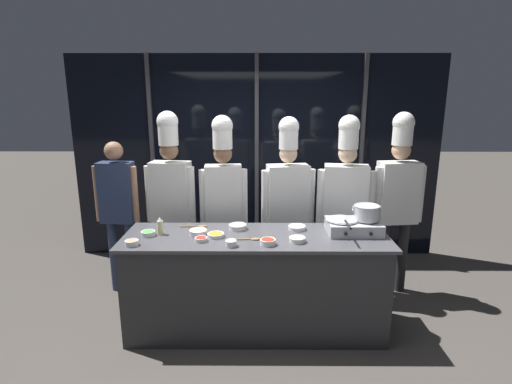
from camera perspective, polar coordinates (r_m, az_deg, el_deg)
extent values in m
plane|color=#47423D|center=(4.09, -0.02, -18.71)|extent=(24.00, 24.00, 0.00)
cube|color=black|center=(5.38, 0.10, 4.76)|extent=(4.89, 0.04, 2.70)
cube|color=#47474C|center=(5.51, -14.51, 4.55)|extent=(0.05, 0.05, 2.70)
cube|color=#47474C|center=(5.33, 0.10, 4.68)|extent=(0.05, 0.05, 2.70)
cube|color=#47474C|center=(5.50, 14.73, 4.52)|extent=(0.05, 0.05, 2.70)
cube|color=#2D2D30|center=(3.86, -0.02, -13.02)|extent=(2.35, 0.71, 0.91)
cube|color=#47474C|center=(3.68, -0.02, -6.47)|extent=(2.43, 0.75, 0.03)
cube|color=#B2B5BA|center=(3.84, 13.76, -4.86)|extent=(0.49, 0.36, 0.11)
cylinder|color=black|center=(3.79, 12.17, -3.98)|extent=(0.19, 0.19, 0.01)
cylinder|color=black|center=(3.64, 12.71, -5.84)|extent=(0.03, 0.01, 0.03)
cylinder|color=black|center=(3.85, 15.43, -3.93)|extent=(0.19, 0.19, 0.01)
cylinder|color=black|center=(3.69, 16.12, -5.76)|extent=(0.03, 0.01, 0.03)
cylinder|color=#ADAFB5|center=(3.79, 12.17, -3.84)|extent=(0.28, 0.28, 0.01)
cone|color=#ADAFB5|center=(3.78, 12.19, -3.52)|extent=(0.29, 0.29, 0.05)
cylinder|color=black|center=(3.55, 13.00, -4.56)|extent=(0.02, 0.22, 0.02)
cylinder|color=#B7BABF|center=(3.82, 15.50, -2.88)|extent=(0.23, 0.23, 0.14)
torus|color=#B7BABF|center=(3.81, 15.57, -1.90)|extent=(0.23, 0.23, 0.01)
torus|color=#B7BABF|center=(3.78, 13.70, -2.27)|extent=(0.01, 0.05, 0.05)
torus|color=#B7BABF|center=(3.85, 17.36, -2.24)|extent=(0.01, 0.05, 0.05)
cylinder|color=beige|center=(3.79, -13.52, -4.97)|extent=(0.05, 0.05, 0.13)
cone|color=white|center=(3.76, -13.59, -3.76)|extent=(0.05, 0.05, 0.04)
cylinder|color=white|center=(3.56, -7.84, -6.74)|extent=(0.11, 0.11, 0.03)
torus|color=white|center=(3.56, -7.85, -6.49)|extent=(0.11, 0.11, 0.01)
cylinder|color=red|center=(3.56, -7.84, -6.59)|extent=(0.09, 0.09, 0.02)
cylinder|color=white|center=(3.65, -5.77, -6.16)|extent=(0.15, 0.15, 0.03)
torus|color=white|center=(3.65, -5.78, -5.94)|extent=(0.15, 0.15, 0.01)
cylinder|color=orange|center=(3.65, -5.78, -6.03)|extent=(0.12, 0.12, 0.02)
cylinder|color=white|center=(3.60, -17.33, -6.97)|extent=(0.11, 0.11, 0.04)
torus|color=white|center=(3.59, -17.36, -6.64)|extent=(0.12, 0.12, 0.01)
cylinder|color=#9E896B|center=(3.59, -17.34, -6.79)|extent=(0.09, 0.09, 0.02)
cylinder|color=white|center=(3.45, 1.71, -7.17)|extent=(0.13, 0.13, 0.05)
torus|color=white|center=(3.44, 1.71, -6.81)|extent=(0.14, 0.14, 0.01)
cylinder|color=#B22D1E|center=(3.45, 1.71, -6.98)|extent=(0.11, 0.11, 0.03)
cylinder|color=white|center=(3.71, -8.25, -5.77)|extent=(0.16, 0.16, 0.05)
torus|color=white|center=(3.70, -8.26, -5.38)|extent=(0.16, 0.16, 0.01)
cylinder|color=silver|center=(3.70, -8.25, -5.56)|extent=(0.13, 0.13, 0.03)
cylinder|color=white|center=(3.85, 5.87, -5.10)|extent=(0.16, 0.16, 0.03)
torus|color=white|center=(3.84, 5.88, -4.86)|extent=(0.17, 0.17, 0.01)
cylinder|color=silver|center=(3.84, 5.88, -4.96)|extent=(0.13, 0.13, 0.02)
cylinder|color=white|center=(3.79, -15.14, -5.75)|extent=(0.13, 0.13, 0.04)
torus|color=white|center=(3.79, -15.16, -5.46)|extent=(0.13, 0.13, 0.01)
cylinder|color=#4C9E47|center=(3.79, -15.15, -5.59)|extent=(0.11, 0.11, 0.02)
cylinder|color=white|center=(3.42, -3.60, -7.35)|extent=(0.10, 0.10, 0.05)
torus|color=white|center=(3.41, -3.60, -6.95)|extent=(0.10, 0.10, 0.01)
cylinder|color=silver|center=(3.42, -3.60, -7.14)|extent=(0.08, 0.08, 0.03)
cylinder|color=white|center=(3.53, 5.92, -6.79)|extent=(0.14, 0.14, 0.04)
torus|color=white|center=(3.53, 5.93, -6.48)|extent=(0.14, 0.14, 0.01)
cylinder|color=beige|center=(3.53, 5.92, -6.62)|extent=(0.12, 0.12, 0.02)
cylinder|color=white|center=(3.84, -2.64, -5.01)|extent=(0.17, 0.17, 0.04)
torus|color=white|center=(3.83, -2.65, -4.70)|extent=(0.17, 0.17, 0.01)
cylinder|color=#EAA893|center=(3.83, -2.64, -4.84)|extent=(0.14, 0.14, 0.02)
cube|color=olive|center=(3.57, -2.23, -6.78)|extent=(0.18, 0.03, 0.01)
ellipsoid|color=olive|center=(3.57, -0.09, -6.69)|extent=(0.09, 0.06, 0.02)
cube|color=olive|center=(3.95, -9.52, -4.89)|extent=(0.18, 0.02, 0.01)
ellipsoid|color=olive|center=(3.94, -7.60, -4.84)|extent=(0.09, 0.06, 0.02)
cylinder|color=#2D3856|center=(4.78, -17.38, -8.78)|extent=(0.10, 0.10, 0.82)
cylinder|color=#2D3856|center=(4.86, -19.62, -8.59)|extent=(0.10, 0.10, 0.82)
cube|color=navy|center=(4.60, -19.22, -0.06)|extent=(0.38, 0.22, 0.67)
cylinder|color=#A87A5B|center=(4.49, -16.95, -0.33)|extent=(0.07, 0.07, 0.61)
cylinder|color=#A87A5B|center=(4.66, -21.67, -0.22)|extent=(0.07, 0.07, 0.61)
sphere|color=#A87A5B|center=(4.51, -19.68, 5.56)|extent=(0.20, 0.20, 0.20)
cylinder|color=#2D3856|center=(4.62, -10.19, -9.13)|extent=(0.11, 0.11, 0.83)
cylinder|color=#2D3856|center=(4.69, -12.90, -8.90)|extent=(0.11, 0.11, 0.83)
cube|color=white|center=(4.42, -12.03, -0.05)|extent=(0.44, 0.27, 0.67)
cylinder|color=white|center=(4.32, -9.24, -0.45)|extent=(0.08, 0.08, 0.62)
cylinder|color=white|center=(4.48, -14.98, -0.24)|extent=(0.08, 0.08, 0.62)
sphere|color=brown|center=(4.34, -12.33, 5.82)|extent=(0.20, 0.20, 0.20)
cylinder|color=white|center=(4.32, -12.45, 8.15)|extent=(0.21, 0.21, 0.25)
sphere|color=white|center=(4.31, -12.54, 9.78)|extent=(0.22, 0.22, 0.22)
cylinder|color=#2D3856|center=(4.52, -3.11, -9.58)|extent=(0.10, 0.10, 0.81)
cylinder|color=#2D3856|center=(4.52, -5.83, -9.61)|extent=(0.10, 0.10, 0.81)
cube|color=white|center=(4.28, -4.65, -0.52)|extent=(0.40, 0.23, 0.66)
cylinder|color=white|center=(4.25, -1.75, -0.74)|extent=(0.08, 0.08, 0.61)
cylinder|color=white|center=(4.26, -7.56, -0.83)|extent=(0.08, 0.08, 0.61)
sphere|color=brown|center=(4.19, -4.77, 5.45)|extent=(0.19, 0.19, 0.19)
cylinder|color=white|center=(4.17, -4.82, 7.78)|extent=(0.20, 0.20, 0.24)
sphere|color=white|center=(4.16, -4.85, 9.41)|extent=(0.22, 0.22, 0.22)
cylinder|color=#232326|center=(4.63, 5.86, -9.06)|extent=(0.12, 0.12, 0.81)
cylinder|color=#232326|center=(4.59, 2.83, -9.26)|extent=(0.12, 0.12, 0.81)
cube|color=white|center=(4.37, 4.53, -0.35)|extent=(0.48, 0.29, 0.65)
cylinder|color=white|center=(4.41, 7.80, -0.59)|extent=(0.09, 0.09, 0.60)
cylinder|color=white|center=(4.30, 1.37, -0.82)|extent=(0.09, 0.09, 0.60)
sphere|color=beige|center=(4.29, 4.64, 5.43)|extent=(0.19, 0.19, 0.19)
cylinder|color=white|center=(4.27, 4.69, 7.69)|extent=(0.20, 0.20, 0.24)
sphere|color=white|center=(4.25, 4.72, 9.27)|extent=(0.22, 0.22, 0.22)
cylinder|color=#4C4C51|center=(4.61, 13.75, -9.46)|extent=(0.12, 0.12, 0.81)
cylinder|color=#4C4C51|center=(4.60, 10.57, -9.37)|extent=(0.12, 0.12, 0.81)
cube|color=white|center=(4.37, 12.65, -0.52)|extent=(0.49, 0.31, 0.66)
cylinder|color=white|center=(4.36, 16.04, -1.01)|extent=(0.09, 0.09, 0.60)
cylinder|color=white|center=(4.33, 9.26, -0.76)|extent=(0.09, 0.09, 0.60)
sphere|color=beige|center=(4.28, 12.97, 5.32)|extent=(0.19, 0.19, 0.19)
cylinder|color=white|center=(4.26, 13.10, 7.63)|extent=(0.20, 0.20, 0.24)
sphere|color=white|center=(4.25, 13.18, 9.23)|extent=(0.22, 0.22, 0.22)
cylinder|color=#232326|center=(4.85, 20.10, -8.65)|extent=(0.11, 0.11, 0.83)
cylinder|color=#232326|center=(4.75, 17.55, -8.91)|extent=(0.11, 0.11, 0.83)
cube|color=white|center=(4.57, 19.57, -0.07)|extent=(0.45, 0.27, 0.67)
cylinder|color=white|center=(4.66, 22.37, -0.28)|extent=(0.09, 0.09, 0.62)
cylinder|color=white|center=(4.45, 16.98, -0.46)|extent=(0.09, 0.09, 0.62)
sphere|color=tan|center=(4.49, 20.04, 5.61)|extent=(0.20, 0.20, 0.20)
cylinder|color=white|center=(4.47, 20.22, 7.78)|extent=(0.21, 0.21, 0.23)
sphere|color=white|center=(4.46, 20.35, 9.28)|extent=(0.22, 0.22, 0.22)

